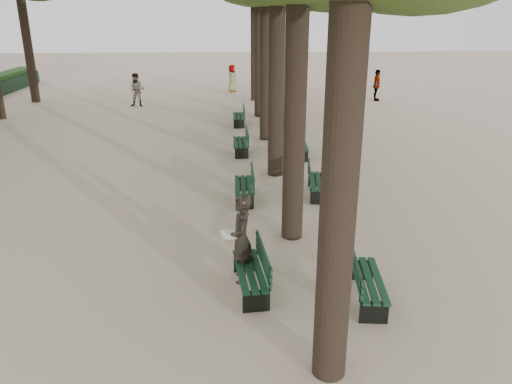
{
  "coord_description": "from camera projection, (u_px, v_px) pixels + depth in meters",
  "views": [
    {
      "loc": [
        0.05,
        -8.34,
        5.37
      ],
      "look_at": [
        0.6,
        3.0,
        1.2
      ],
      "focal_mm": 35.0,
      "sensor_mm": 36.0,
      "label": 1
    }
  ],
  "objects": [
    {
      "name": "pedestrian_d",
      "position": [
        232.0,
        78.0,
        34.14
      ],
      "size": [
        0.6,
        0.95,
        1.82
      ],
      "primitive_type": "imported",
      "rotation": [
        0.0,
        0.0,
        1.28
      ],
      "color": "#262628",
      "rests_on": "ground"
    },
    {
      "name": "bench_right_0",
      "position": [
        367.0,
        288.0,
        9.71
      ],
      "size": [
        0.74,
        1.85,
        0.92
      ],
      "color": "black",
      "rests_on": "ground"
    },
    {
      "name": "pedestrian_c",
      "position": [
        377.0,
        85.0,
        30.75
      ],
      "size": [
        0.71,
        1.18,
        1.9
      ],
      "primitive_type": "imported",
      "rotation": [
        0.0,
        0.0,
        1.25
      ],
      "color": "#262628",
      "rests_on": "ground"
    },
    {
      "name": "bench_right_2",
      "position": [
        300.0,
        149.0,
        19.27
      ],
      "size": [
        0.65,
        1.82,
        0.92
      ],
      "color": "black",
      "rests_on": "ground"
    },
    {
      "name": "pedestrian_a",
      "position": [
        137.0,
        90.0,
        28.92
      ],
      "size": [
        0.96,
        0.48,
        1.91
      ],
      "primitive_type": "imported",
      "rotation": [
        0.0,
        0.0,
        6.17
      ],
      "color": "#262628",
      "rests_on": "ground"
    },
    {
      "name": "bench_left_3",
      "position": [
        239.0,
        119.0,
        24.5
      ],
      "size": [
        0.57,
        1.8,
        0.92
      ],
      "color": "black",
      "rests_on": "ground"
    },
    {
      "name": "bench_left_2",
      "position": [
        241.0,
        147.0,
        19.66
      ],
      "size": [
        0.61,
        1.81,
        0.92
      ],
      "color": "black",
      "rests_on": "ground"
    },
    {
      "name": "bench_right_1",
      "position": [
        318.0,
        187.0,
        15.23
      ],
      "size": [
        0.76,
        1.85,
        0.92
      ],
      "color": "black",
      "rests_on": "ground"
    },
    {
      "name": "bench_right_3",
      "position": [
        286.0,
        121.0,
        24.1
      ],
      "size": [
        0.61,
        1.81,
        0.92
      ],
      "color": "black",
      "rests_on": "ground"
    },
    {
      "name": "man_with_map",
      "position": [
        241.0,
        239.0,
        10.22
      ],
      "size": [
        0.63,
        0.77,
        1.89
      ],
      "color": "black",
      "rests_on": "ground"
    },
    {
      "name": "bench_left_0",
      "position": [
        250.0,
        278.0,
        10.05
      ],
      "size": [
        0.75,
        1.85,
        0.92
      ],
      "color": "black",
      "rests_on": "ground"
    },
    {
      "name": "bench_left_1",
      "position": [
        244.0,
        191.0,
        14.87
      ],
      "size": [
        0.57,
        1.8,
        0.92
      ],
      "color": "black",
      "rests_on": "ground"
    },
    {
      "name": "ground",
      "position": [
        233.0,
        304.0,
        9.67
      ],
      "size": [
        120.0,
        120.0,
        0.0
      ],
      "primitive_type": "plane",
      "color": "#CBB199",
      "rests_on": "ground"
    },
    {
      "name": "pedestrian_b",
      "position": [
        260.0,
        74.0,
        36.17
      ],
      "size": [
        1.15,
        1.07,
        1.86
      ],
      "primitive_type": "imported",
      "rotation": [
        0.0,
        0.0,
        0.71
      ],
      "color": "#262628",
      "rests_on": "ground"
    }
  ]
}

